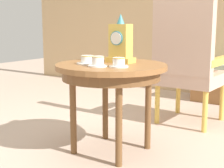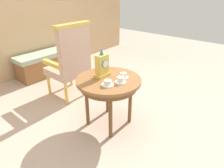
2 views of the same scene
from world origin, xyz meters
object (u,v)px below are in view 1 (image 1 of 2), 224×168
Objects in this scene: side_table at (111,74)px; armchair at (187,58)px; teacup_left at (87,60)px; mantel_clock at (120,43)px; teacup_right at (98,62)px; teacup_center at (119,63)px.

armchair is at bearing 78.86° from side_table.
teacup_left is 0.41× the size of mantel_clock.
side_table is at bearing -93.16° from mantel_clock.
side_table is at bearing 38.07° from teacup_left.
teacup_left is at bearing 155.75° from teacup_right.
teacup_right is at bearing -157.37° from teacup_center.
armchair is (0.04, 1.01, -0.06)m from teacup_center.
teacup_center is at bearing 22.63° from teacup_right.
teacup_left is 0.15m from teacup_right.
teacup_left is 1.10× the size of teacup_right.
teacup_left is at bearing -141.93° from side_table.
side_table is 6.00× the size of teacup_right.
armchair reaches higher than teacup_left.
side_table is 6.18× the size of teacup_center.
teacup_right reaches higher than teacup_center.
mantel_clock is 0.83m from armchair.
teacup_left is at bearing -123.46° from mantel_clock.
teacup_center reaches higher than teacup_left.
teacup_left reaches higher than side_table.
side_table is at bearing 140.37° from teacup_center.
mantel_clock is (-0.00, 0.27, 0.10)m from teacup_right.
mantel_clock reaches higher than teacup_center.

